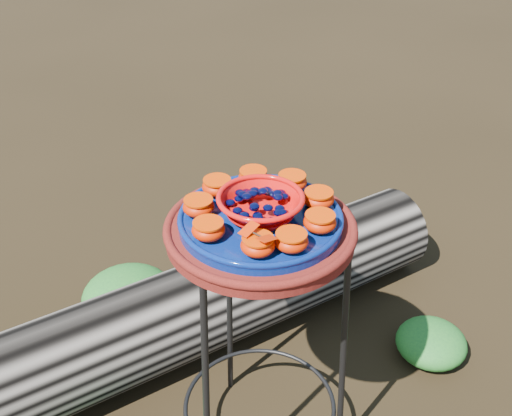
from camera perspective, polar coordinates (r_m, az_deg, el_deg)
name	(u,v)px	position (r m, az deg, el deg)	size (l,w,h in m)	color
plant_stand	(260,351)	(1.65, 0.34, -12.61)	(0.44, 0.44, 0.70)	black
terracotta_saucer	(260,231)	(1.41, 0.39, -2.08)	(0.42, 0.42, 0.03)	#3E0E09
cobalt_plate	(260,220)	(1.39, 0.40, -1.12)	(0.36, 0.36, 0.02)	#001457
red_bowl	(261,206)	(1.37, 0.40, 0.15)	(0.18, 0.18, 0.05)	red
glass_gems	(261,192)	(1.35, 0.41, 1.46)	(0.14, 0.14, 0.02)	black
orange_half_0	(258,245)	(1.26, 0.16, -3.34)	(0.07, 0.07, 0.04)	#B91E00
orange_half_1	(291,241)	(1.28, 3.15, -2.96)	(0.07, 0.07, 0.04)	#B91E00
orange_half_2	(320,222)	(1.34, 5.69, -1.27)	(0.07, 0.07, 0.04)	#B91E00
orange_half_3	(319,199)	(1.41, 5.58, 0.81)	(0.07, 0.07, 0.04)	#B91E00
orange_half_4	(292,182)	(1.47, 3.22, 2.32)	(0.07, 0.07, 0.04)	#B91E00
orange_half_5	(253,177)	(1.49, -0.25, 2.73)	(0.07, 0.07, 0.04)	#B91E00
orange_half_6	(217,187)	(1.45, -3.47, 1.91)	(0.07, 0.07, 0.04)	#B91E00
orange_half_7	(199,207)	(1.39, -5.12, 0.11)	(0.07, 0.07, 0.04)	#B91E00
orange_half_8	(208,230)	(1.31, -4.25, -1.96)	(0.07, 0.07, 0.04)	#B91E00
butterfly	(258,234)	(1.25, 0.17, -2.35)	(0.09, 0.05, 0.02)	red
driftwood_log	(220,299)	(2.10, -3.18, -8.06)	(1.57, 0.41, 0.29)	black
foliage_right	(431,342)	(2.16, 15.33, -11.40)	(0.23, 0.23, 0.11)	#1C551F
foliage_back	(128,295)	(2.26, -11.27, -7.59)	(0.32, 0.32, 0.16)	#1C551F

